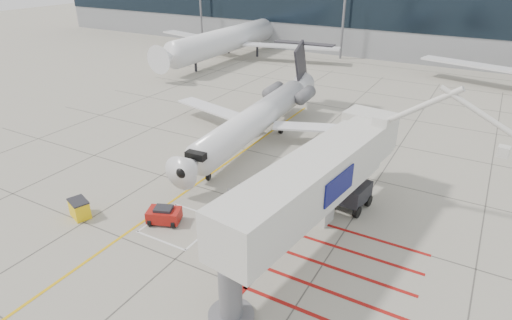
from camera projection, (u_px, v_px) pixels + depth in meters
The scene contains 12 objects.
ground_plane at pixel (213, 226), 29.09m from camera, with size 260.00×260.00×0.00m, color #9E9A88.
regional_jet at pixel (246, 111), 38.95m from camera, with size 23.24×29.30×7.68m, color white, non-canonical shape.
jet_bridge at pixel (306, 194), 25.01m from camera, with size 9.64×20.36×8.14m, color silver, non-canonical shape.
pushback_tug at pixel (164, 214), 29.25m from camera, with size 2.20×1.38×1.28m, color #A81610, non-canonical shape.
spill_bin at pixel (79, 209), 29.89m from camera, with size 1.53×1.02×1.33m, color yellow, non-canonical shape.
baggage_cart at pixel (243, 197), 31.37m from camera, with size 1.98×1.25×1.25m, color #56565B, non-canonical shape.
ground_power_unit at pixel (314, 206), 29.58m from camera, with size 2.50×1.46×1.98m, color beige, non-canonical shape.
cone_nose at pixel (190, 172), 35.77m from camera, with size 0.37×0.37×0.52m, color #E45D0C.
cone_side at pixel (261, 197), 32.05m from camera, with size 0.37×0.37×0.51m, color #FF490D.
terminal_building at pixel (480, 14), 76.46m from camera, with size 180.00×28.00×14.00m, color gray.
terminal_glass_band at pixel (475, 17), 65.02m from camera, with size 180.00×0.10×6.00m, color black.
bg_aircraft_b at pixel (236, 22), 74.27m from camera, with size 36.64×40.72×12.21m, color silver, non-canonical shape.
Camera 1 is at (14.50, -19.63, 16.73)m, focal length 30.00 mm.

